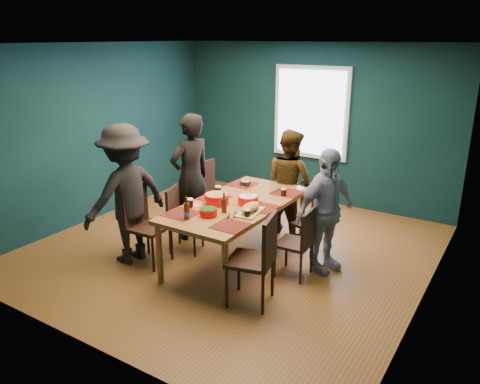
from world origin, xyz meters
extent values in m
cube|color=#92592A|center=(0.00, 0.00, -0.01)|extent=(5.00, 5.00, 0.01)
cube|color=white|center=(0.00, 0.00, 2.70)|extent=(5.00, 5.00, 0.01)
cube|color=#103135|center=(-2.50, 0.00, 1.35)|extent=(0.01, 5.00, 2.70)
cube|color=#103135|center=(2.50, 0.00, 1.35)|extent=(0.01, 5.00, 2.70)
cube|color=#103135|center=(0.00, 2.50, 1.35)|extent=(5.00, 0.01, 2.70)
cube|color=#103135|center=(0.00, -2.50, 1.35)|extent=(5.00, 0.01, 2.70)
cube|color=silver|center=(0.00, 2.47, 1.55)|extent=(1.35, 0.06, 1.55)
cube|color=#9C632F|center=(0.25, -0.26, 0.77)|extent=(1.07, 2.11, 0.05)
cylinder|color=#9C632F|center=(-0.21, -1.22, 0.37)|extent=(0.07, 0.07, 0.75)
cylinder|color=#9C632F|center=(0.71, -1.22, 0.37)|extent=(0.07, 0.07, 0.75)
cylinder|color=#9C632F|center=(-0.21, 0.71, 0.37)|extent=(0.07, 0.07, 0.75)
cylinder|color=#9C632F|center=(0.71, 0.71, 0.37)|extent=(0.07, 0.07, 0.75)
cube|color=black|center=(-0.65, 0.50, 0.49)|extent=(0.51, 0.51, 0.04)
cube|color=black|center=(-0.85, 0.53, 0.76)|extent=(0.10, 0.45, 0.50)
cylinder|color=black|center=(-0.87, 0.34, 0.23)|extent=(0.03, 0.03, 0.46)
cylinder|color=black|center=(-0.48, 0.29, 0.23)|extent=(0.03, 0.03, 0.46)
cylinder|color=black|center=(-0.82, 0.72, 0.23)|extent=(0.03, 0.03, 0.46)
cylinder|color=black|center=(-0.43, 0.67, 0.23)|extent=(0.03, 0.03, 0.46)
cube|color=black|center=(-0.50, -0.36, 0.43)|extent=(0.51, 0.51, 0.04)
cube|color=black|center=(-0.67, -0.42, 0.67)|extent=(0.16, 0.39, 0.44)
cylinder|color=black|center=(-0.61, -0.58, 0.20)|extent=(0.03, 0.03, 0.41)
cylinder|color=black|center=(-0.28, -0.47, 0.20)|extent=(0.03, 0.03, 0.41)
cylinder|color=black|center=(-0.72, -0.25, 0.20)|extent=(0.03, 0.03, 0.41)
cylinder|color=black|center=(-0.39, -0.15, 0.20)|extent=(0.03, 0.03, 0.41)
cube|color=black|center=(-0.66, -0.90, 0.48)|extent=(0.48, 0.48, 0.04)
cube|color=black|center=(-0.87, -0.91, 0.75)|extent=(0.08, 0.45, 0.49)
cylinder|color=black|center=(-0.84, -1.11, 0.23)|extent=(0.03, 0.03, 0.46)
cylinder|color=black|center=(-0.46, -1.08, 0.23)|extent=(0.03, 0.03, 0.46)
cylinder|color=black|center=(-0.87, -0.72, 0.23)|extent=(0.03, 0.03, 0.46)
cylinder|color=black|center=(-0.49, -0.69, 0.23)|extent=(0.03, 0.03, 0.46)
cube|color=black|center=(0.91, 0.49, 0.40)|extent=(0.44, 0.44, 0.04)
cube|color=black|center=(1.08, 0.46, 0.62)|extent=(0.11, 0.37, 0.41)
cylinder|color=black|center=(0.72, 0.37, 0.19)|extent=(0.03, 0.03, 0.38)
cylinder|color=black|center=(1.03, 0.30, 0.19)|extent=(0.03, 0.03, 0.38)
cylinder|color=black|center=(0.79, 0.68, 0.19)|extent=(0.03, 0.03, 0.38)
cylinder|color=black|center=(1.10, 0.61, 0.19)|extent=(0.03, 0.03, 0.38)
cube|color=black|center=(1.04, -0.23, 0.42)|extent=(0.41, 0.41, 0.04)
cube|color=black|center=(1.22, -0.22, 0.65)|extent=(0.05, 0.39, 0.43)
cylinder|color=black|center=(0.88, -0.40, 0.20)|extent=(0.03, 0.03, 0.40)
cylinder|color=black|center=(1.21, -0.39, 0.20)|extent=(0.03, 0.03, 0.40)
cylinder|color=black|center=(0.86, -0.07, 0.20)|extent=(0.03, 0.03, 0.40)
cylinder|color=black|center=(1.20, -0.05, 0.20)|extent=(0.03, 0.03, 0.40)
cube|color=black|center=(0.91, -1.02, 0.50)|extent=(0.56, 0.56, 0.04)
cube|color=black|center=(1.11, -0.98, 0.77)|extent=(0.15, 0.46, 0.51)
cylinder|color=black|center=(0.76, -1.26, 0.24)|extent=(0.04, 0.04, 0.47)
cylinder|color=black|center=(1.15, -1.17, 0.24)|extent=(0.04, 0.04, 0.47)
cylinder|color=black|center=(0.67, -0.88, 0.24)|extent=(0.04, 0.04, 0.47)
cylinder|color=black|center=(1.05, -0.79, 0.24)|extent=(0.04, 0.04, 0.47)
imported|color=black|center=(-0.72, 0.05, 0.90)|extent=(0.59, 0.75, 1.80)
imported|color=black|center=(0.38, 0.95, 0.77)|extent=(0.90, 0.80, 1.55)
imported|color=white|center=(1.28, 0.11, 0.78)|extent=(0.68, 0.99, 1.55)
imported|color=black|center=(-0.97, -0.96, 0.89)|extent=(0.89, 1.26, 1.78)
cylinder|color=red|center=(0.06, -0.43, 0.86)|extent=(0.31, 0.31, 0.13)
cylinder|color=#5D9C38|center=(0.06, -0.43, 0.92)|extent=(0.28, 0.28, 0.02)
cylinder|color=red|center=(0.39, -0.22, 0.85)|extent=(0.26, 0.26, 0.10)
cylinder|color=beige|center=(0.39, -0.22, 0.90)|extent=(0.23, 0.23, 0.02)
cylinder|color=tan|center=(0.42, -0.22, 0.94)|extent=(0.08, 0.14, 0.20)
cylinder|color=tan|center=(0.36, -0.22, 0.94)|extent=(0.06, 0.14, 0.20)
cylinder|color=red|center=(0.21, -0.82, 0.84)|extent=(0.21, 0.21, 0.09)
cylinder|color=#0F3F10|center=(0.21, -0.82, 0.88)|extent=(0.18, 0.18, 0.02)
cube|color=tan|center=(0.57, -0.47, 0.81)|extent=(0.28, 0.46, 0.02)
ellipsoid|color=#CF924A|center=(0.57, -0.47, 0.87)|extent=(0.20, 0.36, 0.10)
cube|color=silver|center=(0.47, -0.65, 0.82)|extent=(0.09, 0.17, 0.00)
cylinder|color=black|center=(0.44, -0.75, 0.83)|extent=(0.06, 0.10, 0.02)
sphere|color=#185212|center=(0.57, -0.57, 0.87)|extent=(0.03, 0.03, 0.03)
sphere|color=#185212|center=(0.57, -0.47, 0.87)|extent=(0.03, 0.03, 0.03)
sphere|color=#185212|center=(0.57, -0.38, 0.87)|extent=(0.03, 0.03, 0.03)
cylinder|color=black|center=(-0.04, 0.41, 0.83)|extent=(0.15, 0.15, 0.06)
cylinder|color=#5D9C38|center=(-0.04, 0.41, 0.86)|extent=(0.13, 0.13, 0.02)
cylinder|color=#45220C|center=(0.06, -1.03, 0.89)|extent=(0.07, 0.07, 0.19)
cylinder|color=#45220C|center=(0.06, -1.03, 1.03)|extent=(0.03, 0.03, 0.07)
cylinder|color=#1966AF|center=(0.06, -1.03, 0.86)|extent=(0.07, 0.07, 0.04)
cylinder|color=#45220C|center=(0.31, -0.63, 0.89)|extent=(0.06, 0.06, 0.18)
cylinder|color=#45220C|center=(0.31, -0.63, 1.01)|extent=(0.03, 0.03, 0.07)
cylinder|color=black|center=(-0.14, -0.71, 0.85)|extent=(0.08, 0.08, 0.11)
cylinder|color=silver|center=(-0.14, -0.71, 0.90)|extent=(0.08, 0.08, 0.02)
cylinder|color=black|center=(0.62, -0.63, 0.85)|extent=(0.07, 0.07, 0.10)
cylinder|color=silver|center=(0.62, -0.63, 0.89)|extent=(0.07, 0.07, 0.01)
cylinder|color=black|center=(0.62, 0.29, 0.85)|extent=(0.07, 0.07, 0.10)
cylinder|color=silver|center=(0.62, 0.29, 0.89)|extent=(0.07, 0.07, 0.02)
cylinder|color=black|center=(-0.14, -0.12, 0.86)|extent=(0.08, 0.08, 0.11)
cylinder|color=silver|center=(-0.14, -0.12, 0.91)|extent=(0.08, 0.08, 0.02)
cube|color=#E56160|center=(0.64, -0.20, 0.80)|extent=(0.22, 0.22, 0.00)
cube|color=#E56160|center=(-0.13, -0.62, 0.80)|extent=(0.20, 0.20, 0.00)
cube|color=#E56160|center=(0.56, -0.97, 0.80)|extent=(0.17, 0.17, 0.00)
camera|label=1|loc=(3.22, -4.91, 2.78)|focal=35.00mm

